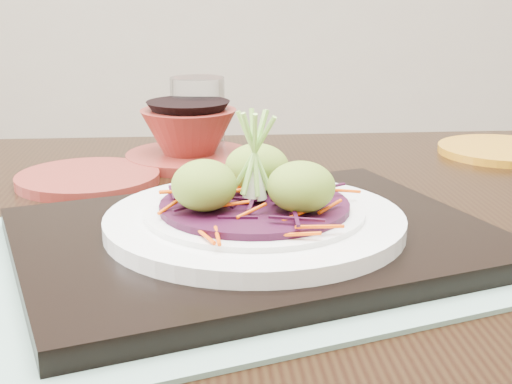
# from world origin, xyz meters

# --- Properties ---
(dining_table) EXTENTS (1.38, 1.02, 0.80)m
(dining_table) POSITION_xyz_m (-0.01, -0.02, 0.69)
(dining_table) COLOR black
(dining_table) RESTS_ON ground
(placemat) EXTENTS (0.56, 0.52, 0.00)m
(placemat) POSITION_xyz_m (-0.01, -0.10, 0.80)
(placemat) COLOR gray
(placemat) RESTS_ON dining_table
(serving_tray) EXTENTS (0.48, 0.44, 0.02)m
(serving_tray) POSITION_xyz_m (-0.01, -0.10, 0.81)
(serving_tray) COLOR black
(serving_tray) RESTS_ON placemat
(white_plate) EXTENTS (0.25, 0.25, 0.02)m
(white_plate) POSITION_xyz_m (-0.01, -0.10, 0.83)
(white_plate) COLOR white
(white_plate) RESTS_ON serving_tray
(cabbage_bed) EXTENTS (0.16, 0.16, 0.01)m
(cabbage_bed) POSITION_xyz_m (-0.01, -0.10, 0.84)
(cabbage_bed) COLOR #360A21
(cabbage_bed) RESTS_ON white_plate
(carrot_julienne) EXTENTS (0.20, 0.20, 0.01)m
(carrot_julienne) POSITION_xyz_m (-0.01, -0.10, 0.85)
(carrot_julienne) COLOR #E74904
(carrot_julienne) RESTS_ON cabbage_bed
(guacamole_scoops) EXTENTS (0.14, 0.12, 0.04)m
(guacamole_scoops) POSITION_xyz_m (-0.01, -0.10, 0.86)
(guacamole_scoops) COLOR olive
(guacamole_scoops) RESTS_ON cabbage_bed
(scallion_garnish) EXTENTS (0.06, 0.06, 0.09)m
(scallion_garnish) POSITION_xyz_m (-0.01, -0.10, 0.88)
(scallion_garnish) COLOR #90D053
(scallion_garnish) RESTS_ON cabbage_bed
(terracotta_side_plate) EXTENTS (0.19, 0.19, 0.01)m
(terracotta_side_plate) POSITION_xyz_m (-0.22, 0.11, 0.80)
(terracotta_side_plate) COLOR maroon
(terracotta_side_plate) RESTS_ON dining_table
(water_glass) EXTENTS (0.08, 0.08, 0.10)m
(water_glass) POSITION_xyz_m (-0.11, 0.27, 0.85)
(water_glass) COLOR white
(water_glass) RESTS_ON dining_table
(terracotta_bowl_set) EXTENTS (0.22, 0.22, 0.07)m
(terracotta_bowl_set) POSITION_xyz_m (-0.12, 0.22, 0.83)
(terracotta_bowl_set) COLOR maroon
(terracotta_bowl_set) RESTS_ON dining_table
(yellow_plate) EXTENTS (0.20, 0.20, 0.01)m
(yellow_plate) POSITION_xyz_m (0.30, 0.29, 0.80)
(yellow_plate) COLOR #B27113
(yellow_plate) RESTS_ON dining_table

